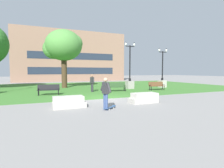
# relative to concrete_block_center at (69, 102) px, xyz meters

# --- Properties ---
(ground_plane) EXTENTS (140.00, 140.00, 0.00)m
(ground_plane) POSITION_rel_concrete_block_center_xyz_m (3.05, 2.18, -0.31)
(ground_plane) COLOR gray
(grass_lawn) EXTENTS (40.00, 20.00, 0.02)m
(grass_lawn) POSITION_rel_concrete_block_center_xyz_m (3.05, 12.18, -0.30)
(grass_lawn) COLOR #3D752D
(grass_lawn) RESTS_ON ground
(concrete_block_center) EXTENTS (1.80, 0.90, 0.64)m
(concrete_block_center) POSITION_rel_concrete_block_center_xyz_m (0.00, 0.00, 0.00)
(concrete_block_center) COLOR #B2ADA3
(concrete_block_center) RESTS_ON ground
(concrete_block_left) EXTENTS (1.83, 0.90, 0.64)m
(concrete_block_left) POSITION_rel_concrete_block_center_xyz_m (4.76, -0.31, 0.00)
(concrete_block_left) COLOR #B2ADA3
(concrete_block_left) RESTS_ON ground
(person_skateboarder) EXTENTS (0.29, 1.20, 1.71)m
(person_skateboarder) POSITION_rel_concrete_block_center_xyz_m (1.71, -1.34, 0.66)
(person_skateboarder) COLOR #384C7A
(person_skateboarder) RESTS_ON ground
(skateboard) EXTENTS (0.94, 0.77, 0.14)m
(skateboard) POSITION_rel_concrete_block_center_xyz_m (1.98, -1.27, -0.22)
(skateboard) COLOR #2D4C75
(skateboard) RESTS_ON ground
(park_bench_near_left) EXTENTS (1.85, 0.73, 0.90)m
(park_bench_near_left) POSITION_rel_concrete_block_center_xyz_m (-0.78, 5.92, 0.23)
(park_bench_near_left) COLOR black
(park_bench_near_left) RESTS_ON grass_lawn
(park_bench_near_right) EXTENTS (1.83, 0.65, 0.90)m
(park_bench_near_right) POSITION_rel_concrete_block_center_xyz_m (10.29, 5.70, 0.23)
(park_bench_near_right) COLOR brown
(park_bench_near_right) RESTS_ON grass_lawn
(park_bench_far_left) EXTENTS (1.85, 0.76, 0.90)m
(park_bench_far_left) POSITION_rel_concrete_block_center_xyz_m (5.79, 6.23, 0.23)
(park_bench_far_left) COLOR #284723
(park_bench_far_left) RESTS_ON grass_lawn
(lamp_post_center) EXTENTS (1.32, 0.80, 5.44)m
(lamp_post_center) POSITION_rel_concrete_block_center_xyz_m (8.34, 8.21, 0.80)
(lamp_post_center) COLOR gray
(lamp_post_center) RESTS_ON grass_lawn
(lamp_post_right) EXTENTS (1.32, 0.80, 4.97)m
(lamp_post_right) POSITION_rel_concrete_block_center_xyz_m (13.01, 8.15, 0.72)
(lamp_post_right) COLOR #ADA89E
(lamp_post_right) RESTS_ON grass_lawn
(tree_far_right) EXTENTS (4.68, 4.45, 7.14)m
(tree_far_right) POSITION_rel_concrete_block_center_xyz_m (1.34, 12.44, 4.86)
(tree_far_right) COLOR #42301E
(tree_far_right) RESTS_ON grass_lawn
(person_bystander_near_lawn) EXTENTS (0.33, 0.85, 1.71)m
(person_bystander_near_lawn) POSITION_rel_concrete_block_center_xyz_m (3.33, 6.79, 0.68)
(person_bystander_near_lawn) COLOR #28282D
(person_bystander_near_lawn) RESTS_ON grass_lawn
(building_facade_distant) EXTENTS (22.93, 1.03, 10.49)m
(building_facade_distant) POSITION_rel_concrete_block_center_xyz_m (5.12, 26.68, 4.93)
(building_facade_distant) COLOR #8E6B56
(building_facade_distant) RESTS_ON ground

